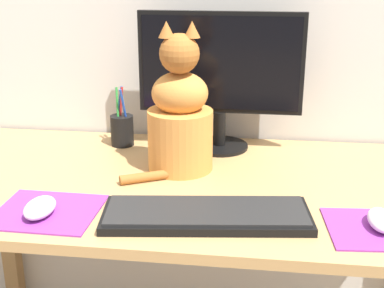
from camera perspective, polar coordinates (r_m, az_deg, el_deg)
The scene contains 9 objects.
desk at distance 1.40m, azimuth -0.63°, elevation -7.58°, with size 1.41×0.70×0.75m.
monitor at distance 1.53m, azimuth 3.05°, elevation 7.53°, with size 0.47×0.17×0.40m.
keyboard at distance 1.16m, azimuth 1.54°, elevation -7.53°, with size 0.46×0.21×0.02m.
mousepad_left at distance 1.24m, azimuth -15.17°, elevation -6.96°, with size 0.23×0.20×0.00m.
mousepad_right at distance 1.19m, azimuth 19.19°, elevation -8.56°, with size 0.22×0.20×0.00m.
computer_mouse_left at distance 1.22m, azimuth -15.92°, elevation -6.54°, with size 0.06×0.10×0.04m.
computer_mouse_right at distance 1.19m, azimuth 19.57°, elevation -7.65°, with size 0.06×0.10×0.03m.
cat at distance 1.39m, azimuth -1.32°, elevation 2.93°, with size 0.23×0.23×0.39m.
pen_cup at distance 1.61m, azimuth -7.47°, elevation 1.57°, with size 0.07×0.07×0.18m.
Camera 1 is at (0.17, -1.24, 1.29)m, focal length 50.00 mm.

